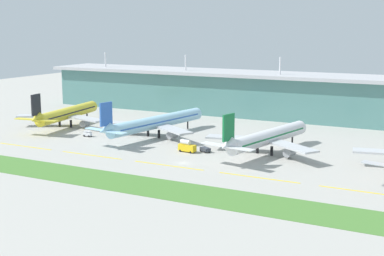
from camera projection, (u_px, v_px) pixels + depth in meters
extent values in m
plane|color=#A8A59E|center=(184.00, 163.00, 197.49)|extent=(600.00, 600.00, 0.00)
cube|color=slate|center=(282.00, 97.00, 293.20)|extent=(280.00, 28.00, 21.95)
cube|color=#B2B2B7|center=(283.00, 75.00, 291.01)|extent=(288.00, 34.00, 1.80)
cylinder|color=silver|center=(105.00, 60.00, 335.92)|extent=(0.90, 0.90, 9.00)
cylinder|color=silver|center=(186.00, 63.00, 310.53)|extent=(0.90, 0.90, 9.00)
cylinder|color=silver|center=(280.00, 66.00, 285.14)|extent=(0.90, 0.90, 9.00)
cylinder|color=yellow|center=(68.00, 113.00, 269.21)|extent=(12.78, 48.56, 5.80)
cone|color=yellow|center=(94.00, 106.00, 293.47)|extent=(6.03, 4.76, 5.51)
cone|color=yellow|center=(35.00, 119.00, 243.80)|extent=(5.84, 7.28, 5.72)
cube|color=black|center=(36.00, 105.00, 243.54)|extent=(1.63, 6.43, 9.50)
cube|color=yellow|center=(26.00, 119.00, 246.07)|extent=(10.36, 4.63, 0.36)
cube|color=yellow|center=(47.00, 120.00, 242.54)|extent=(10.36, 4.63, 0.36)
cube|color=#B7BABF|center=(42.00, 116.00, 269.20)|extent=(24.14, 18.01, 0.70)
cylinder|color=gray|center=(46.00, 121.00, 270.67)|extent=(3.82, 4.92, 3.20)
cube|color=#B7BABF|center=(85.00, 118.00, 261.49)|extent=(24.93, 12.25, 0.70)
cylinder|color=gray|center=(85.00, 123.00, 263.73)|extent=(3.82, 4.92, 3.20)
cylinder|color=black|center=(87.00, 117.00, 286.88)|extent=(0.70, 0.70, 3.60)
cylinder|color=black|center=(60.00, 123.00, 268.32)|extent=(1.10, 1.10, 3.60)
cylinder|color=black|center=(71.00, 124.00, 266.26)|extent=(1.10, 1.10, 3.60)
cube|color=black|center=(68.00, 112.00, 269.14)|extent=(12.12, 43.80, 0.60)
cylinder|color=#9ED1EA|center=(158.00, 122.00, 244.24)|extent=(15.27, 59.55, 5.80)
cone|color=#9ED1EA|center=(199.00, 113.00, 269.21)|extent=(6.08, 4.83, 5.51)
cone|color=#9ED1EA|center=(105.00, 130.00, 218.25)|extent=(5.93, 7.33, 5.72)
cube|color=#2D5BB7|center=(106.00, 114.00, 217.85)|extent=(1.72, 6.43, 9.50)
cube|color=#9ED1EA|center=(96.00, 129.00, 221.92)|extent=(10.38, 4.77, 0.36)
cube|color=#9ED1EA|center=(116.00, 132.00, 215.45)|extent=(10.38, 4.77, 0.36)
cube|color=#B7BABF|center=(131.00, 123.00, 248.04)|extent=(24.91, 11.93, 0.70)
cylinder|color=gray|center=(135.00, 129.00, 248.99)|extent=(3.88, 4.96, 3.20)
cube|color=#B7BABF|center=(172.00, 129.00, 233.94)|extent=(24.05, 18.26, 0.70)
cylinder|color=gray|center=(172.00, 135.00, 236.30)|extent=(3.88, 4.96, 3.20)
cylinder|color=black|center=(188.00, 125.00, 262.65)|extent=(0.70, 0.70, 3.60)
cylinder|color=black|center=(148.00, 132.00, 244.62)|extent=(1.10, 1.10, 3.60)
cylinder|color=black|center=(159.00, 134.00, 240.86)|extent=(1.10, 1.10, 3.60)
cube|color=#2D5BB7|center=(158.00, 121.00, 244.16)|extent=(14.35, 53.70, 0.60)
cylinder|color=silver|center=(269.00, 137.00, 211.72)|extent=(15.66, 50.86, 5.80)
cone|color=silver|center=(302.00, 127.00, 232.67)|extent=(6.19, 5.01, 5.51)
cone|color=silver|center=(227.00, 146.00, 189.78)|extent=(6.14, 7.47, 5.72)
cube|color=#146B38|center=(229.00, 127.00, 189.36)|extent=(1.95, 6.41, 9.50)
cube|color=silver|center=(215.00, 144.00, 193.59)|extent=(10.43, 5.10, 0.36)
cube|color=silver|center=(241.00, 149.00, 186.81)|extent=(10.43, 5.10, 0.36)
cube|color=#B7BABF|center=(237.00, 138.00, 215.96)|extent=(24.84, 11.12, 0.70)
cylinder|color=gray|center=(241.00, 145.00, 216.84)|extent=(4.02, 5.04, 3.20)
cube|color=#B7BABF|center=(291.00, 146.00, 201.18)|extent=(23.79, 18.87, 0.70)
cylinder|color=gray|center=(289.00, 152.00, 203.54)|extent=(4.02, 5.04, 3.20)
cylinder|color=black|center=(292.00, 141.00, 227.15)|extent=(0.70, 0.70, 3.60)
cylinder|color=black|center=(257.00, 149.00, 212.26)|extent=(1.10, 1.10, 3.60)
cylinder|color=black|center=(272.00, 151.00, 208.31)|extent=(1.10, 1.10, 3.60)
cube|color=#146B38|center=(269.00, 136.00, 211.64)|extent=(14.71, 45.90, 0.60)
cube|color=#ADB2BC|center=(378.00, 164.00, 165.90)|extent=(10.44, 5.12, 0.36)
cube|color=yellow|center=(25.00, 146.00, 224.59)|extent=(28.00, 0.70, 0.04)
cube|color=yellow|center=(91.00, 155.00, 209.18)|extent=(28.00, 0.70, 0.04)
cube|color=yellow|center=(168.00, 166.00, 193.76)|extent=(28.00, 0.70, 0.04)
cube|color=yellow|center=(259.00, 178.00, 178.35)|extent=(28.00, 0.70, 0.04)
cube|color=yellow|center=(366.00, 192.00, 162.93)|extent=(28.00, 0.70, 0.04)
cube|color=#477A33|center=(136.00, 185.00, 170.42)|extent=(300.00, 18.00, 0.10)
cube|color=#333842|center=(205.00, 149.00, 214.27)|extent=(5.01, 4.26, 1.40)
cylinder|color=black|center=(210.00, 151.00, 213.70)|extent=(0.96, 0.75, 0.90)
cylinder|color=black|center=(205.00, 152.00, 212.55)|extent=(0.96, 0.75, 0.90)
cylinder|color=black|center=(205.00, 150.00, 216.24)|extent=(0.96, 0.75, 0.90)
cylinder|color=black|center=(201.00, 151.00, 215.09)|extent=(0.96, 0.75, 0.90)
cube|color=gold|center=(187.00, 148.00, 214.20)|extent=(7.48, 3.53, 2.60)
cylinder|color=silver|center=(186.00, 142.00, 214.25)|extent=(4.23, 2.51, 2.00)
cylinder|color=black|center=(194.00, 151.00, 213.96)|extent=(0.94, 0.47, 0.90)
cylinder|color=black|center=(191.00, 152.00, 212.08)|extent=(0.94, 0.47, 0.90)
cylinder|color=black|center=(184.00, 150.00, 216.81)|extent=(0.94, 0.47, 0.90)
cylinder|color=black|center=(180.00, 151.00, 214.93)|extent=(0.94, 0.47, 0.90)
cube|color=silver|center=(88.00, 134.00, 244.21)|extent=(3.72, 2.05, 1.60)
cube|color=silver|center=(88.00, 131.00, 243.99)|extent=(3.36, 2.03, 0.16)
cylinder|color=black|center=(91.00, 136.00, 244.59)|extent=(0.92, 0.41, 0.90)
cylinder|color=black|center=(89.00, 136.00, 243.13)|extent=(0.92, 0.41, 0.90)
cylinder|color=black|center=(86.00, 135.00, 245.58)|extent=(0.92, 0.41, 0.90)
cylinder|color=black|center=(84.00, 136.00, 244.11)|extent=(0.92, 0.41, 0.90)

